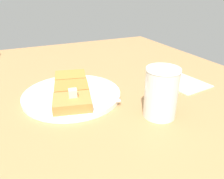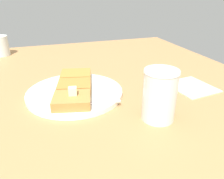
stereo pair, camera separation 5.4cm
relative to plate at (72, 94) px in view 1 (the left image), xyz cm
name	(u,v)px [view 1 (the left image)]	position (x,y,z in cm)	size (l,w,h in cm)	color
table_surface	(70,97)	(2.50, -0.08, -2.08)	(120.96, 120.96, 2.64)	#A97A4A
plate	(72,94)	(0.00, 0.00, 0.00)	(26.66, 26.66, 1.32)	white
toast_slice_left	(72,102)	(-7.85, 1.86, 1.77)	(7.64, 9.03, 2.43)	#B77D3D
toast_slice_middle	(71,89)	(0.00, 0.00, 1.77)	(7.64, 9.03, 2.43)	#AE7632
toast_slice_right	(70,78)	(7.85, -1.86, 1.77)	(7.64, 9.03, 2.43)	#B47B34
butter_pat_primary	(73,93)	(-7.36, 1.42, 3.98)	(1.98, 1.78, 1.98)	beige
fork	(85,105)	(-8.56, -1.10, 0.74)	(4.02, 16.02, 0.36)	silver
syrup_jar	(161,95)	(-18.03, -16.24, 4.62)	(7.72, 7.72, 11.87)	#5A240C
napkin	(184,83)	(-6.06, -34.58, -0.61)	(12.87, 11.80, 0.30)	beige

